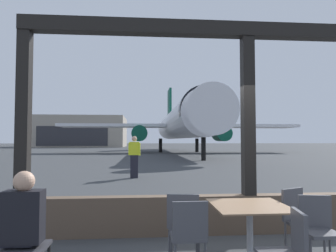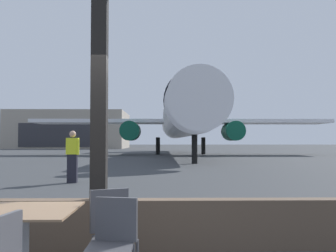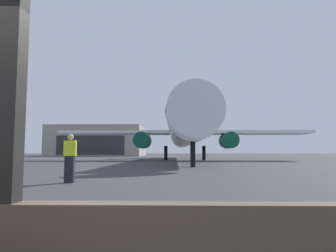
{
  "view_description": "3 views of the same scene",
  "coord_description": "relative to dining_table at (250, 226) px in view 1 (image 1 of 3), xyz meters",
  "views": [
    {
      "loc": [
        -1.8,
        -5.15,
        1.57
      ],
      "look_at": [
        -0.06,
        16.32,
        2.57
      ],
      "focal_mm": 32.88,
      "sensor_mm": 36.0,
      "label": 1
    },
    {
      "loc": [
        0.81,
        -4.91,
        1.39
      ],
      "look_at": [
        1.13,
        13.12,
        2.12
      ],
      "focal_mm": 40.37,
      "sensor_mm": 36.0,
      "label": 2
    },
    {
      "loc": [
        1.57,
        -2.8,
        1.12
      ],
      "look_at": [
        1.2,
        14.34,
        2.57
      ],
      "focal_mm": 31.86,
      "sensor_mm": 36.0,
      "label": 3
    }
  ],
  "objects": [
    {
      "name": "cafe_chair_window_right",
      "position": [
        0.78,
        0.26,
        0.04
      ],
      "size": [
        0.51,
        0.51,
        0.9
      ],
      "color": "#4C4C51",
      "rests_on": "ground"
    },
    {
      "name": "dining_table",
      "position": [
        0.0,
        0.0,
        0.0
      ],
      "size": [
        0.93,
        0.93,
        0.75
      ],
      "color": "#8C6B4C",
      "rests_on": "ground"
    },
    {
      "name": "airplane",
      "position": [
        3.33,
        34.16,
        3.19
      ],
      "size": [
        29.95,
        36.43,
        10.59
      ],
      "color": "silver",
      "rests_on": "ground"
    },
    {
      "name": "seated_passenger",
      "position": [
        -2.63,
        -0.33,
        0.18
      ],
      "size": [
        0.44,
        0.45,
        1.24
      ],
      "color": "black",
      "rests_on": "ground"
    },
    {
      "name": "distant_hangar",
      "position": [
        -16.55,
        72.06,
        3.06
      ],
      "size": [
        21.56,
        16.65,
        7.1
      ],
      "color": "#9E9384",
      "rests_on": "ground"
    },
    {
      "name": "ground_plane",
      "position": [
        0.46,
        41.34,
        -0.49
      ],
      "size": [
        220.0,
        220.0,
        0.0
      ],
      "primitive_type": "plane",
      "color": "#383A3D"
    },
    {
      "name": "cafe_chair_side_extra",
      "position": [
        -0.81,
        -0.27,
        0.04
      ],
      "size": [
        0.41,
        0.41,
        0.88
      ],
      "color": "#4C4C51",
      "rests_on": "ground"
    },
    {
      "name": "cafe_chair_aisle_left",
      "position": [
        0.83,
        -0.11,
        0.03
      ],
      "size": [
        0.45,
        0.45,
        0.87
      ],
      "color": "#4C4C51",
      "rests_on": "ground"
    },
    {
      "name": "cafe_chair_window_left",
      "position": [
        0.08,
        -0.88,
        0.04
      ],
      "size": [
        0.44,
        0.44,
        0.88
      ],
      "color": "#4C4C51",
      "rests_on": "ground"
    },
    {
      "name": "cafe_chair_aisle_right",
      "position": [
        -0.83,
        0.1,
        0.05
      ],
      "size": [
        0.44,
        0.44,
        0.9
      ],
      "color": "#4C4C51",
      "rests_on": "ground"
    },
    {
      "name": "ground_crew_worker",
      "position": [
        -1.7,
        9.13,
        0.41
      ],
      "size": [
        0.51,
        0.33,
        1.74
      ],
      "color": "black",
      "rests_on": "ground"
    },
    {
      "name": "window_frame",
      "position": [
        0.46,
        1.34,
        0.8
      ],
      "size": [
        7.68,
        0.24,
        3.6
      ],
      "color": "brown",
      "rests_on": "ground"
    }
  ]
}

